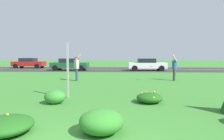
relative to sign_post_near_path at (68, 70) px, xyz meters
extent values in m
plane|color=#387A2D|center=(1.28, 6.32, -1.17)|extent=(120.00, 120.00, 0.00)
cube|color=#2D2D30|center=(1.28, 17.88, -1.17)|extent=(120.00, 9.22, 0.01)
cube|color=yellow|center=(1.28, 17.88, -1.17)|extent=(120.00, 0.16, 0.00)
ellipsoid|color=#2D7526|center=(1.81, -3.84, -0.89)|extent=(1.03, 1.04, 0.57)
sphere|color=yellow|center=(1.46, -3.69, -0.73)|extent=(0.06, 0.06, 0.06)
sphere|color=yellow|center=(1.64, -3.52, -0.83)|extent=(0.06, 0.06, 0.06)
sphere|color=yellow|center=(1.95, -3.75, -0.83)|extent=(0.05, 0.05, 0.05)
ellipsoid|color=#337F2D|center=(-0.21, -1.07, -0.92)|extent=(0.79, 0.72, 0.51)
sphere|color=yellow|center=(-0.35, -0.92, -0.82)|extent=(0.07, 0.07, 0.07)
sphere|color=yellow|center=(-0.06, -1.04, -0.89)|extent=(0.07, 0.07, 0.07)
sphere|color=yellow|center=(-0.06, -0.99, -0.79)|extent=(0.07, 0.07, 0.07)
sphere|color=yellow|center=(-0.42, -0.86, -0.78)|extent=(0.06, 0.06, 0.06)
ellipsoid|color=#1E5619|center=(3.35, -0.77, -0.99)|extent=(1.00, 0.96, 0.38)
sphere|color=orange|center=(3.08, -0.38, -0.87)|extent=(0.09, 0.09, 0.09)
sphere|color=orange|center=(3.48, -1.18, -0.96)|extent=(0.06, 0.06, 0.06)
sphere|color=orange|center=(3.55, -0.54, -0.80)|extent=(0.08, 0.08, 0.08)
sphere|color=orange|center=(3.44, -1.14, -0.90)|extent=(0.08, 0.08, 0.08)
sphere|color=orange|center=(3.26, -0.53, -0.85)|extent=(0.09, 0.09, 0.09)
sphere|color=orange|center=(3.29, -0.54, -0.92)|extent=(0.08, 0.08, 0.08)
sphere|color=orange|center=(3.22, -0.51, -0.80)|extent=(0.06, 0.06, 0.06)
ellipsoid|color=#1E5619|center=(-0.38, -3.96, -0.98)|extent=(1.24, 1.27, 0.39)
sphere|color=yellow|center=(-0.50, -3.78, -0.90)|extent=(0.06, 0.06, 0.06)
sphere|color=yellow|center=(-0.44, -3.77, -0.79)|extent=(0.06, 0.06, 0.06)
cube|color=#93969B|center=(0.00, 0.00, 0.00)|extent=(0.07, 0.10, 2.35)
cylinder|color=#B2B2B7|center=(-0.92, 5.69, 0.00)|extent=(0.34, 0.34, 0.62)
sphere|color=tan|center=(-0.92, 5.69, 0.41)|extent=(0.21, 0.21, 0.21)
cylinder|color=navy|center=(-0.92, 5.77, -0.74)|extent=(0.14, 0.14, 0.87)
cylinder|color=navy|center=(-0.91, 5.60, -0.74)|extent=(0.14, 0.14, 0.87)
cylinder|color=tan|center=(-0.85, 5.89, 0.49)|extent=(0.45, 0.12, 0.50)
cylinder|color=tan|center=(-0.88, 5.49, -0.01)|extent=(0.12, 0.10, 0.58)
cylinder|color=red|center=(-0.92, 5.69, 0.48)|extent=(0.22, 0.22, 0.07)
cylinder|color=red|center=(-0.82, 5.70, 0.45)|extent=(0.15, 0.15, 0.02)
cylinder|color=#2D4C9E|center=(6.08, 6.18, -0.05)|extent=(0.34, 0.34, 0.59)
sphere|color=tan|center=(6.08, 6.18, 0.35)|extent=(0.21, 0.21, 0.21)
cylinder|color=#4C4742|center=(6.09, 6.10, -0.76)|extent=(0.14, 0.14, 0.83)
cylinder|color=#4C4742|center=(6.08, 6.27, -0.76)|extent=(0.14, 0.14, 0.83)
cylinder|color=tan|center=(6.04, 5.98, 0.44)|extent=(0.39, 0.12, 0.51)
cylinder|color=tan|center=(6.05, 6.38, -0.06)|extent=(0.12, 0.10, 0.56)
cylinder|color=orange|center=(4.43, 5.98, -0.16)|extent=(0.24, 0.24, 0.07)
torus|color=orange|center=(4.43, 5.98, -0.17)|extent=(0.25, 0.24, 0.07)
cube|color=maroon|center=(-11.14, 19.95, -0.55)|extent=(4.50, 1.82, 0.66)
cube|color=black|center=(-11.24, 19.95, 0.02)|extent=(2.10, 1.64, 0.52)
cylinder|color=black|center=(-9.59, 20.84, -0.84)|extent=(0.66, 0.22, 0.66)
cylinder|color=black|center=(-9.59, 19.06, -0.84)|extent=(0.66, 0.22, 0.66)
cylinder|color=black|center=(-12.69, 20.84, -0.84)|extent=(0.66, 0.22, 0.66)
cylinder|color=black|center=(-12.69, 19.06, -0.84)|extent=(0.66, 0.22, 0.66)
cube|color=#194C2D|center=(-4.05, 15.80, -0.55)|extent=(4.50, 1.82, 0.66)
cube|color=black|center=(-4.15, 15.80, 0.02)|extent=(2.10, 1.64, 0.52)
cylinder|color=black|center=(-2.50, 16.69, -0.84)|extent=(0.66, 0.22, 0.66)
cylinder|color=black|center=(-2.50, 14.91, -0.84)|extent=(0.66, 0.22, 0.66)
cylinder|color=black|center=(-5.60, 16.69, -0.84)|extent=(0.66, 0.22, 0.66)
cylinder|color=black|center=(-5.60, 14.91, -0.84)|extent=(0.66, 0.22, 0.66)
cube|color=silver|center=(5.37, 15.80, -0.55)|extent=(4.50, 1.82, 0.66)
cube|color=black|center=(5.27, 15.80, 0.02)|extent=(2.10, 1.64, 0.52)
cylinder|color=black|center=(6.92, 16.69, -0.84)|extent=(0.66, 0.22, 0.66)
cylinder|color=black|center=(6.92, 14.91, -0.84)|extent=(0.66, 0.22, 0.66)
cylinder|color=black|center=(3.82, 16.69, -0.84)|extent=(0.66, 0.22, 0.66)
cylinder|color=black|center=(3.82, 14.91, -0.84)|extent=(0.66, 0.22, 0.66)
camera|label=1|loc=(2.27, -8.29, 0.61)|focal=31.93mm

